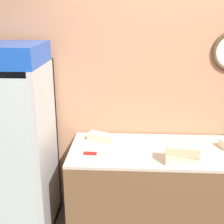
# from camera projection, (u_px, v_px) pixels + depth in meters

# --- Properties ---
(wall_back) EXTENTS (5.20, 0.10, 2.70)m
(wall_back) POSITION_uv_depth(u_px,v_px,m) (174.00, 88.00, 3.08)
(wall_back) COLOR #AD7A5B
(wall_back) RESTS_ON ground_plane
(prep_counter) EXTENTS (1.95, 0.74, 0.88)m
(prep_counter) POSITION_uv_depth(u_px,v_px,m) (174.00, 192.00, 2.97)
(prep_counter) COLOR brown
(prep_counter) RESTS_ON ground_plane
(beverage_cooler) EXTENTS (0.63, 0.69, 1.82)m
(beverage_cooler) POSITION_uv_depth(u_px,v_px,m) (17.00, 133.00, 2.93)
(beverage_cooler) COLOR #B2B7BC
(beverage_cooler) RESTS_ON ground_plane
(sandwich_stack_bottom) EXTENTS (0.27, 0.13, 0.08)m
(sandwich_stack_bottom) POSITION_uv_depth(u_px,v_px,m) (181.00, 159.00, 2.57)
(sandwich_stack_bottom) COLOR beige
(sandwich_stack_bottom) RESTS_ON prep_counter
(sandwich_stack_middle) EXTENTS (0.28, 0.14, 0.08)m
(sandwich_stack_middle) POSITION_uv_depth(u_px,v_px,m) (182.00, 151.00, 2.55)
(sandwich_stack_middle) COLOR beige
(sandwich_stack_middle) RESTS_ON sandwich_stack_bottom
(sandwich_flat_left) EXTENTS (0.29, 0.20, 0.07)m
(sandwich_flat_left) POSITION_uv_depth(u_px,v_px,m) (102.00, 137.00, 3.01)
(sandwich_flat_left) COLOR beige
(sandwich_flat_left) RESTS_ON prep_counter
(chefs_knife) EXTENTS (0.37, 0.05, 0.02)m
(chefs_knife) POSITION_uv_depth(u_px,v_px,m) (99.00, 154.00, 2.74)
(chefs_knife) COLOR silver
(chefs_knife) RESTS_ON prep_counter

